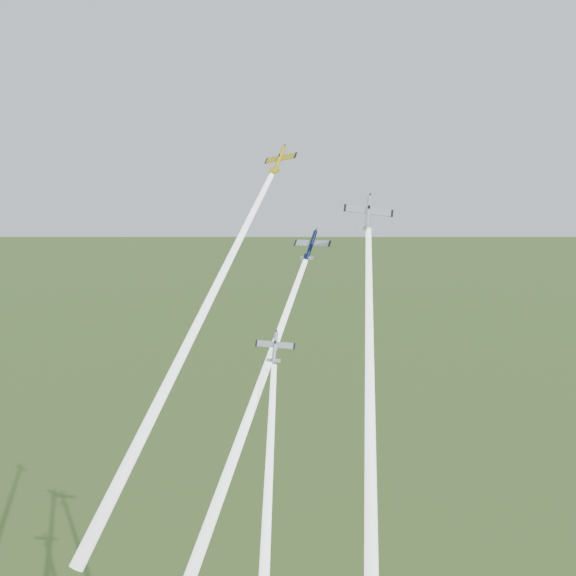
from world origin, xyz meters
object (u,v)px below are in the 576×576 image
object	(u,v)px
plane_silver_right	(368,213)
plane_silver_low	(275,347)
plane_navy	(311,245)
plane_yellow	(279,160)

from	to	relation	value
plane_silver_right	plane_silver_low	size ratio (longest dim) A/B	1.25
plane_silver_right	plane_navy	bearing A→B (deg)	140.04
plane_yellow	plane_silver_right	distance (m)	22.29
plane_yellow	plane_silver_right	world-z (taller)	plane_yellow
plane_navy	plane_yellow	bearing A→B (deg)	173.99
plane_silver_low	plane_silver_right	bearing A→B (deg)	21.60
plane_navy	plane_silver_right	distance (m)	14.63
plane_yellow	plane_silver_low	world-z (taller)	plane_yellow
plane_silver_right	plane_silver_low	xyz separation A→B (m)	(-11.94, -11.57, -22.03)
plane_navy	plane_silver_low	distance (m)	21.93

